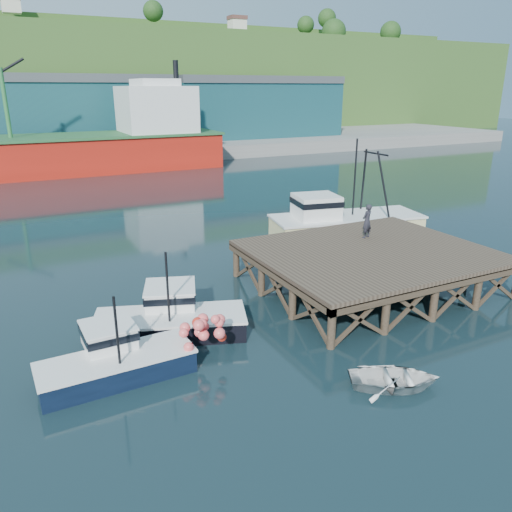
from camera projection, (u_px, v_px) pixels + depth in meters
ground at (279, 306)px, 24.86m from camera, size 300.00×300.00×0.00m
wharf at (372, 254)px, 26.42m from camera, size 12.00×10.00×2.62m
far_quay at (75, 146)px, 83.72m from camera, size 160.00×40.00×2.00m
warehouse_mid at (76, 113)px, 77.73m from camera, size 28.00×16.00×9.00m
warehouse_right at (248, 110)px, 90.54m from camera, size 30.00×16.00×9.00m
cargo_ship at (26, 148)px, 60.76m from camera, size 55.50×10.00×13.75m
hillside at (49, 84)px, 105.87m from camera, size 220.00×50.00×22.00m
boat_navy at (115, 358)px, 18.62m from camera, size 5.72×3.11×3.53m
boat_black at (171, 317)px, 21.95m from camera, size 6.96×5.77×4.04m
trawler at (344, 221)px, 34.94m from camera, size 11.10×5.74×7.08m
dinghy at (395, 379)px, 17.99m from camera, size 3.95×3.56×0.67m
dockworker at (367, 221)px, 28.37m from camera, size 0.83×0.68×1.95m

